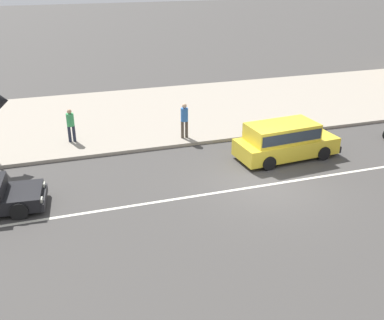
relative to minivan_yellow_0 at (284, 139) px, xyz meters
The scene contains 6 objects.
ground_plane 2.89m from the minivan_yellow_0, 129.54° to the right, with size 160.00×160.00×0.00m, color #423F3D.
lane_centre_stripe 2.89m from the minivan_yellow_0, 129.54° to the right, with size 50.40×0.14×0.01m, color silver.
kerb_strip 7.72m from the minivan_yellow_0, 103.24° to the left, with size 68.00×10.00×0.15m, color #9E9384.
minivan_yellow_0 is the anchor object (origin of this frame).
pedestrian_near_clock 4.73m from the minivan_yellow_0, 137.18° to the left, with size 0.34×0.34×1.67m.
pedestrian_far_end 9.56m from the minivan_yellow_0, 153.22° to the left, with size 0.34×0.34×1.55m.
Camera 1 is at (-7.39, -13.57, 7.83)m, focal length 42.00 mm.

